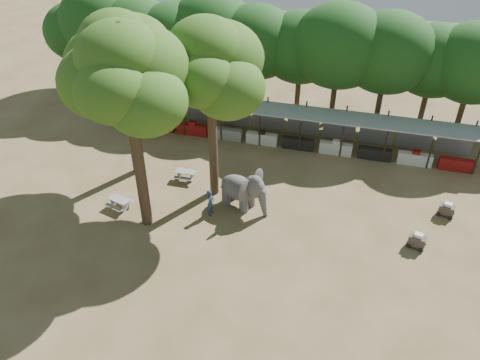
% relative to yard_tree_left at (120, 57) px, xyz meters
% --- Properties ---
extents(ground, '(100.00, 100.00, 0.00)m').
position_rel_yard_tree_left_xyz_m(ground, '(9.13, -7.19, -8.20)').
color(ground, brown).
rests_on(ground, ground).
extents(vendor_stalls, '(28.00, 2.99, 2.80)m').
position_rel_yard_tree_left_xyz_m(vendor_stalls, '(9.13, 6.65, -7.02)').
color(vendor_stalls, gray).
rests_on(vendor_stalls, ground).
extents(yard_tree_left, '(7.10, 6.90, 11.02)m').
position_rel_yard_tree_left_xyz_m(yard_tree_left, '(0.00, 0.00, 0.00)').
color(yard_tree_left, '#332316').
rests_on(yard_tree_left, ground).
extents(yard_tree_center, '(7.10, 6.90, 12.04)m').
position_rel_yard_tree_left_xyz_m(yard_tree_center, '(3.00, -5.00, 1.01)').
color(yard_tree_center, '#332316').
rests_on(yard_tree_center, ground).
extents(yard_tree_back, '(7.10, 6.90, 11.36)m').
position_rel_yard_tree_left_xyz_m(yard_tree_back, '(6.00, -1.00, 0.34)').
color(yard_tree_back, '#332316').
rests_on(yard_tree_back, ground).
extents(backdrop_trees, '(46.46, 5.95, 8.33)m').
position_rel_yard_tree_left_xyz_m(backdrop_trees, '(9.13, 11.81, -2.69)').
color(backdrop_trees, '#332316').
rests_on(backdrop_trees, ground).
extents(elephant, '(3.56, 2.71, 2.65)m').
position_rel_yard_tree_left_xyz_m(elephant, '(8.38, -2.19, -6.88)').
color(elephant, '#474544').
rests_on(elephant, ground).
extents(handler, '(0.44, 0.65, 1.77)m').
position_rel_yard_tree_left_xyz_m(handler, '(6.60, -3.43, -7.31)').
color(handler, '#26384C').
rests_on(handler, ground).
extents(picnic_table_near, '(1.64, 1.54, 0.68)m').
position_rel_yard_tree_left_xyz_m(picnic_table_near, '(0.91, -4.34, -7.76)').
color(picnic_table_near, gray).
rests_on(picnic_table_near, ground).
extents(picnic_table_far, '(1.38, 1.25, 0.68)m').
position_rel_yard_tree_left_xyz_m(picnic_table_far, '(3.81, -0.32, -7.75)').
color(picnic_table_far, gray).
rests_on(picnic_table_far, ground).
extents(cart_front, '(1.14, 0.91, 0.97)m').
position_rel_yard_tree_left_xyz_m(cart_front, '(18.75, -3.23, -7.72)').
color(cart_front, '#393027').
rests_on(cart_front, ground).
extents(cart_back, '(1.10, 0.87, 0.94)m').
position_rel_yard_tree_left_xyz_m(cart_back, '(20.62, 0.19, -7.74)').
color(cart_back, '#393027').
rests_on(cart_back, ground).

